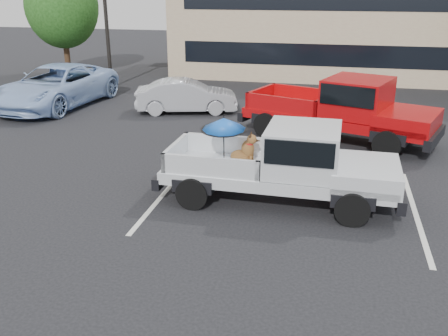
{
  "coord_description": "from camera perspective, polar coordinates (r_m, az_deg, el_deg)",
  "views": [
    {
      "loc": [
        0.98,
        -9.08,
        4.97
      ],
      "look_at": [
        -1.17,
        0.5,
        1.3
      ],
      "focal_mm": 40.0,
      "sensor_mm": 36.0,
      "label": 1
    }
  ],
  "objects": [
    {
      "name": "blue_suv",
      "position": [
        22.42,
        -18.63,
        8.85
      ],
      "size": [
        3.44,
        6.42,
        1.71
      ],
      "primitive_type": "imported",
      "rotation": [
        0.0,
        0.0,
        -0.1
      ],
      "color": "#96B4E0",
      "rests_on": "ground"
    },
    {
      "name": "stripe_right",
      "position": [
        12.31,
        21.01,
        -4.77
      ],
      "size": [
        0.12,
        5.0,
        0.01
      ],
      "primitive_type": "cube",
      "color": "silver",
      "rests_on": "ground"
    },
    {
      "name": "silver_pickup",
      "position": [
        11.78,
        7.77,
        0.86
      ],
      "size": [
        5.73,
        2.21,
        2.06
      ],
      "rotation": [
        0.0,
        0.0,
        -0.02
      ],
      "color": "black",
      "rests_on": "ground"
    },
    {
      "name": "stripe_left",
      "position": [
        12.78,
        -6.55,
        -2.53
      ],
      "size": [
        0.12,
        5.0,
        0.01
      ],
      "primitive_type": "cube",
      "color": "silver",
      "rests_on": "ground"
    },
    {
      "name": "tree_left",
      "position": [
        30.1,
        -18.05,
        17.17
      ],
      "size": [
        3.96,
        3.96,
        6.02
      ],
      "color": "#332114",
      "rests_on": "ground"
    },
    {
      "name": "silver_sedan",
      "position": [
        20.34,
        -4.3,
        8.21
      ],
      "size": [
        4.27,
        2.4,
        1.33
      ],
      "primitive_type": "imported",
      "rotation": [
        0.0,
        0.0,
        1.83
      ],
      "color": "#B0B1B7",
      "rests_on": "ground"
    },
    {
      "name": "red_pickup",
      "position": [
        16.82,
        14.28,
        6.74
      ],
      "size": [
        6.77,
        4.23,
        2.11
      ],
      "rotation": [
        0.0,
        0.0,
        -0.34
      ],
      "color": "black",
      "rests_on": "ground"
    },
    {
      "name": "ground",
      "position": [
        10.4,
        5.76,
        -8.18
      ],
      "size": [
        90.0,
        90.0,
        0.0
      ],
      "primitive_type": "plane",
      "color": "black",
      "rests_on": "ground"
    },
    {
      "name": "motel_building",
      "position": [
        30.14,
        15.19,
        16.45
      ],
      "size": [
        20.4,
        8.4,
        6.3
      ],
      "color": "tan",
      "rests_on": "ground"
    }
  ]
}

